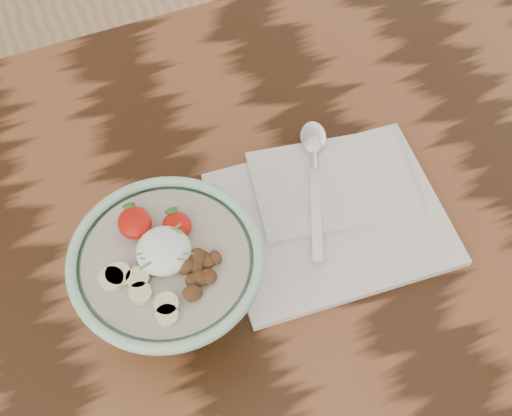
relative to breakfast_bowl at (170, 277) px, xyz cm
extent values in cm
cube|color=black|center=(3.52, -0.37, -8.72)|extent=(160.00, 90.00, 4.00)
cylinder|color=#4C2D19|center=(75.52, 36.63, -46.22)|extent=(7.00, 7.00, 71.00)
cylinder|color=#9DD4AE|center=(0.00, -0.02, -6.09)|extent=(8.72, 8.72, 1.25)
torus|color=#9DD4AE|center=(0.00, -0.02, 4.08)|extent=(19.83, 19.83, 1.14)
cylinder|color=beige|center=(0.00, -0.02, 3.46)|extent=(16.82, 16.82, 1.04)
ellipsoid|color=white|center=(0.07, 0.42, 5.04)|extent=(5.51, 5.51, 3.03)
ellipsoid|color=#B31108|center=(-1.65, 4.66, 4.93)|extent=(3.46, 3.81, 1.91)
cone|color=#286623|center=(-1.65, 6.22, 5.23)|extent=(1.40, 1.03, 1.52)
ellipsoid|color=#B31108|center=(2.22, 2.87, 4.78)|extent=(2.94, 3.23, 1.62)
cone|color=#286623|center=(2.22, 4.20, 5.08)|extent=(1.40, 1.03, 1.52)
cylinder|color=beige|center=(-1.69, -5.97, 4.37)|extent=(2.20, 2.20, 0.70)
cylinder|color=beige|center=(-3.38, -2.82, 4.37)|extent=(2.26, 2.26, 0.70)
cylinder|color=beige|center=(-5.57, -0.31, 4.37)|extent=(2.51, 2.51, 0.70)
cylinder|color=beige|center=(-1.40, -4.84, 4.37)|extent=(2.40, 2.40, 0.70)
cylinder|color=beige|center=(-4.81, -0.07, 4.37)|extent=(2.52, 2.52, 0.70)
cylinder|color=beige|center=(-3.16, -1.18, 4.37)|extent=(2.28, 2.28, 0.70)
ellipsoid|color=#553119|center=(2.97, -1.29, 4.68)|extent=(2.33, 2.46, 1.51)
ellipsoid|color=#553119|center=(1.75, -3.37, 4.52)|extent=(2.10, 2.08, 1.15)
ellipsoid|color=#553119|center=(4.70, -1.86, 4.53)|extent=(1.34, 1.72, 1.14)
ellipsoid|color=#553119|center=(2.53, -2.92, 4.43)|extent=(1.76, 1.74, 0.67)
ellipsoid|color=#553119|center=(2.40, -3.41, 4.59)|extent=(1.84, 1.95, 1.08)
ellipsoid|color=#553119|center=(3.77, -1.90, 4.53)|extent=(2.22, 2.22, 0.85)
ellipsoid|color=#553119|center=(2.56, -1.88, 4.61)|extent=(1.96, 2.09, 1.11)
ellipsoid|color=#553119|center=(1.57, -1.64, 4.70)|extent=(2.24, 2.19, 1.61)
ellipsoid|color=#553119|center=(3.70, -1.25, 4.43)|extent=(1.50, 1.63, 0.69)
ellipsoid|color=#553119|center=(1.28, -4.76, 4.67)|extent=(2.32, 2.03, 1.57)
ellipsoid|color=#553119|center=(3.29, -3.60, 4.56)|extent=(2.38, 2.34, 0.91)
cylinder|color=#54933E|center=(1.49, 1.48, 5.97)|extent=(0.39, 1.36, 0.23)
cylinder|color=#54933E|center=(-1.12, 0.52, 5.97)|extent=(1.80, 0.46, 0.24)
cylinder|color=#54933E|center=(-1.83, -0.85, 5.97)|extent=(1.67, 0.52, 0.24)
cylinder|color=#54933E|center=(0.81, -0.44, 5.97)|extent=(1.45, 0.58, 0.23)
cylinder|color=#54933E|center=(2.15, -1.20, 5.97)|extent=(1.03, 0.62, 0.22)
cylinder|color=#54933E|center=(1.86, 1.62, 5.97)|extent=(1.05, 1.27, 0.23)
cylinder|color=#54933E|center=(-1.86, 0.41, 5.97)|extent=(1.61, 0.39, 0.24)
cylinder|color=#54933E|center=(1.91, 1.95, 5.97)|extent=(1.25, 0.54, 0.22)
cylinder|color=#54933E|center=(0.99, -1.42, 5.97)|extent=(1.69, 1.00, 0.24)
cylinder|color=#54933E|center=(-1.63, -0.36, 5.97)|extent=(1.52, 0.89, 0.24)
cylinder|color=#54933E|center=(-0.82, 1.62, 5.97)|extent=(1.74, 0.54, 0.24)
cylinder|color=#54933E|center=(0.19, 1.64, 5.97)|extent=(1.24, 1.13, 0.23)
cylinder|color=#54933E|center=(-1.90, -0.98, 5.97)|extent=(1.82, 0.51, 0.24)
cylinder|color=#54933E|center=(0.53, 0.31, 5.97)|extent=(0.92, 1.41, 0.23)
cube|color=silver|center=(20.79, 3.53, -6.21)|extent=(27.64, 22.90, 1.01)
cube|color=silver|center=(22.82, 7.59, -5.40)|extent=(21.19, 16.20, 0.61)
cube|color=silver|center=(18.93, 4.04, -4.90)|extent=(5.91, 12.25, 0.39)
cylinder|color=silver|center=(21.95, 11.48, -4.71)|extent=(1.97, 3.37, 0.77)
ellipsoid|color=silver|center=(23.14, 14.43, -4.57)|extent=(5.05, 5.98, 1.05)
camera|label=1|loc=(-3.72, -34.05, 66.85)|focal=50.00mm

